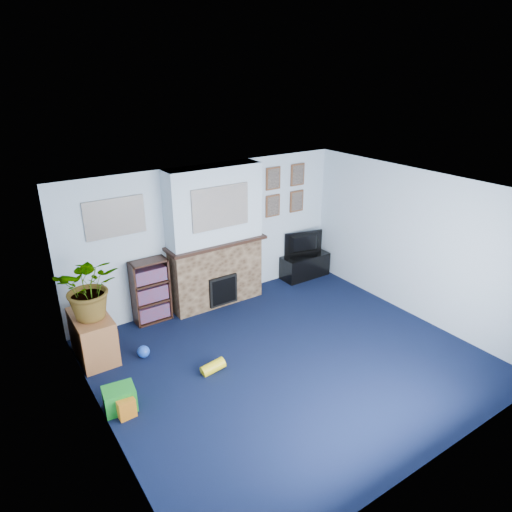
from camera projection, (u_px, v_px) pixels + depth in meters
floor at (289, 359)px, 6.44m from camera, size 5.00×4.50×0.01m
ceiling at (294, 194)px, 5.52m from camera, size 5.00×4.50×0.01m
wall_back at (209, 235)px, 7.70m from camera, size 5.00×0.04×2.40m
wall_front at (440, 371)px, 4.25m from camera, size 5.00×0.04×2.40m
wall_left at (99, 342)px, 4.69m from camera, size 0.04×4.50×2.40m
wall_right at (415, 245)px, 7.26m from camera, size 0.04×4.50×2.40m
chimney_breast at (215, 239)px, 7.55m from camera, size 1.72×0.50×2.40m
collage_main at (221, 207)px, 7.16m from camera, size 1.00×0.03×0.68m
collage_left at (115, 218)px, 6.67m from camera, size 0.90×0.03×0.58m
portrait_tl at (273, 178)px, 8.05m from camera, size 0.30×0.03×0.40m
portrait_tr at (297, 175)px, 8.33m from camera, size 0.30×0.03×0.40m
portrait_bl at (273, 206)px, 8.24m from camera, size 0.30×0.03×0.40m
portrait_br at (297, 201)px, 8.52m from camera, size 0.30×0.03×0.40m
tv_stand at (305, 266)px, 8.91m from camera, size 0.96×0.40×0.45m
television at (305, 244)px, 8.75m from camera, size 0.79×0.29×0.45m
bookshelf at (151, 292)px, 7.26m from camera, size 0.58×0.28×1.05m
sideboard at (93, 335)px, 6.38m from camera, size 0.47×0.85×0.66m
potted_plant at (90, 286)px, 6.07m from camera, size 1.03×0.97×0.91m
mantel_clock at (213, 239)px, 7.47m from camera, size 0.11×0.07×0.15m
mantel_candle at (231, 234)px, 7.64m from camera, size 0.05×0.05×0.15m
mantel_teddy at (187, 245)px, 7.23m from camera, size 0.12×0.12×0.12m
mantel_can at (251, 231)px, 7.86m from camera, size 0.06×0.06×0.13m
green_crate at (120, 399)px, 5.46m from camera, size 0.40×0.34×0.29m
toy_ball at (144, 351)px, 6.46m from camera, size 0.18×0.18×0.18m
toy_block at (125, 408)px, 5.37m from camera, size 0.21×0.21×0.25m
toy_tube at (213, 367)px, 6.16m from camera, size 0.35×0.15×0.20m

